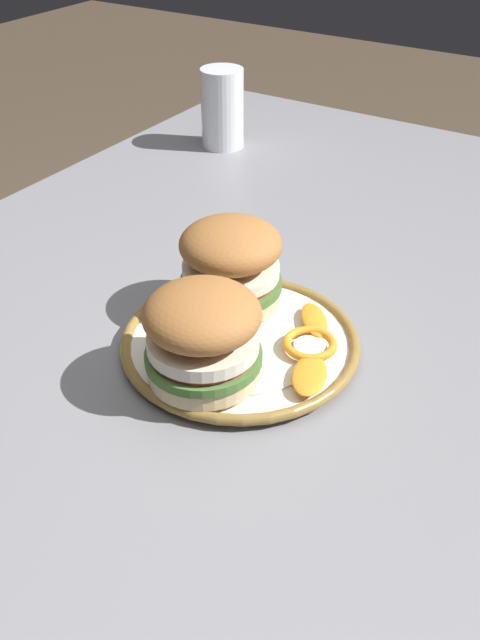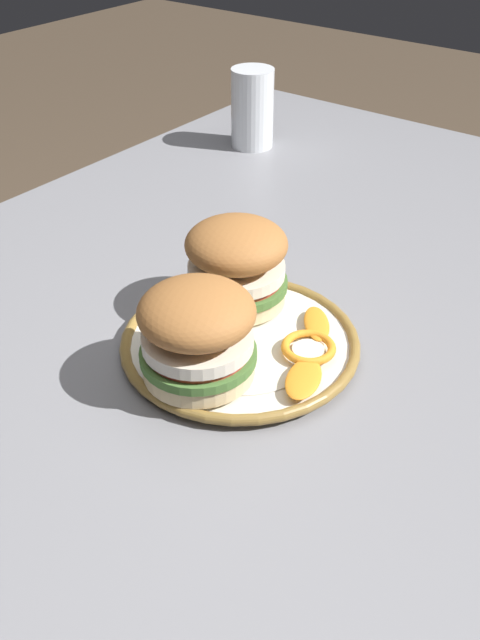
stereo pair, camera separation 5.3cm
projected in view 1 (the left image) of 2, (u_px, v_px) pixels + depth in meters
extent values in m
cube|color=gray|center=(261.00, 324.00, 0.84)|extent=(1.41, 0.99, 0.03)
cube|color=gray|center=(241.00, 256.00, 1.68)|extent=(0.06, 0.06, 0.69)
cylinder|color=silver|center=(240.00, 345.00, 0.77)|extent=(0.24, 0.24, 0.01)
torus|color=olive|center=(240.00, 341.00, 0.77)|extent=(0.26, 0.26, 0.01)
cylinder|color=silver|center=(240.00, 340.00, 0.77)|extent=(0.18, 0.18, 0.00)
cylinder|color=beige|center=(204.00, 367.00, 0.71)|extent=(0.11, 0.11, 0.02)
cylinder|color=#477033|center=(203.00, 356.00, 0.70)|extent=(0.12, 0.12, 0.01)
cylinder|color=#BC3828|center=(203.00, 350.00, 0.69)|extent=(0.10, 0.10, 0.01)
cylinder|color=silver|center=(203.00, 341.00, 0.69)|extent=(0.11, 0.11, 0.01)
ellipsoid|color=#A36633|center=(202.00, 314.00, 0.67)|extent=(0.15, 0.15, 0.05)
cylinder|color=beige|center=(231.00, 293.00, 0.82)|extent=(0.11, 0.11, 0.02)
cylinder|color=#477033|center=(231.00, 283.00, 0.81)|extent=(0.12, 0.12, 0.01)
cylinder|color=#BC3828|center=(231.00, 277.00, 0.80)|extent=(0.10, 0.10, 0.01)
cylinder|color=silver|center=(231.00, 270.00, 0.80)|extent=(0.11, 0.11, 0.01)
ellipsoid|color=#A36633|center=(231.00, 244.00, 0.78)|extent=(0.14, 0.14, 0.05)
torus|color=orange|center=(310.00, 344.00, 0.75)|extent=(0.08, 0.08, 0.01)
cylinder|color=#F4E5C6|center=(310.00, 346.00, 0.75)|extent=(0.03, 0.03, 0.00)
ellipsoid|color=orange|center=(314.00, 320.00, 0.78)|extent=(0.07, 0.06, 0.01)
ellipsoid|color=orange|center=(309.00, 375.00, 0.70)|extent=(0.07, 0.06, 0.01)
cylinder|color=white|center=(222.00, 108.00, 1.22)|extent=(0.07, 0.07, 0.14)
cylinder|color=#5B2D19|center=(223.00, 121.00, 1.24)|extent=(0.07, 0.07, 0.09)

